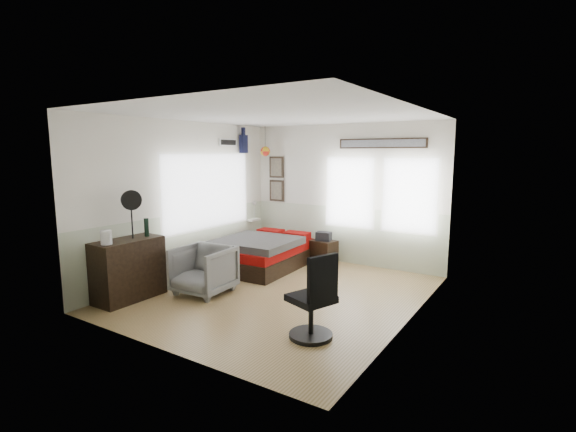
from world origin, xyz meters
name	(u,v)px	position (x,y,z in m)	size (l,w,h in m)	color
ground_plane	(280,294)	(0.00, 0.00, -0.01)	(4.00, 4.50, 0.01)	olive
room_shell	(282,188)	(-0.08, 0.19, 1.61)	(4.02, 4.52, 2.71)	silver
wall_decor	(288,155)	(-1.10, 1.96, 2.10)	(3.55, 1.32, 1.44)	#2E2015
bed	(263,253)	(-1.08, 1.05, 0.29)	(1.40, 1.89, 0.59)	black
dresser	(129,269)	(-1.74, -1.40, 0.45)	(0.48, 1.00, 0.90)	black
armchair	(204,270)	(-0.99, -0.62, 0.37)	(0.79, 0.81, 0.74)	slate
nightstand	(323,252)	(-0.25, 1.92, 0.23)	(0.46, 0.37, 0.46)	black
task_chair	(314,305)	(1.23, -1.11, 0.42)	(0.58, 0.58, 1.03)	black
kettle	(106,237)	(-1.68, -1.76, 1.00)	(0.17, 0.15, 0.20)	silver
bottle	(147,227)	(-1.68, -1.09, 1.04)	(0.07, 0.07, 0.28)	black
stand_fan	(131,201)	(-1.72, -1.30, 1.46)	(0.18, 0.28, 0.72)	black
black_bag	(324,236)	(-0.25, 1.92, 0.55)	(0.28, 0.18, 0.17)	black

